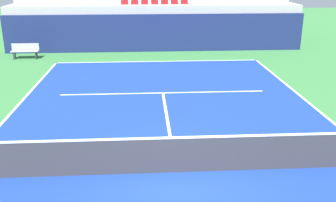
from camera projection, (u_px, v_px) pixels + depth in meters
ground_plane at (176, 172)px, 9.56m from camera, size 80.00×80.00×0.00m
court_surface at (176, 172)px, 9.56m from camera, size 11.00×24.00×0.01m
baseline_far at (158, 61)px, 20.81m from camera, size 11.00×0.10×0.00m
service_line_far at (163, 93)px, 15.58m from camera, size 8.26×0.10×0.00m
centre_service_line at (168, 123)px, 12.57m from camera, size 0.10×6.40×0.00m
back_wall at (156, 33)px, 23.04m from camera, size 17.97×0.30×2.22m
stands_tier_lower at (155, 26)px, 24.24m from camera, size 17.97×2.40×2.69m
stands_tier_upper at (154, 15)px, 26.37m from camera, size 17.97×2.40×3.48m
seating_row_lower at (155, 2)px, 23.84m from camera, size 4.18×0.44×0.44m
tennis_net at (176, 154)px, 9.39m from camera, size 11.08×0.08×1.07m
player_bench at (25, 50)px, 21.30m from camera, size 1.50×0.40×0.85m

